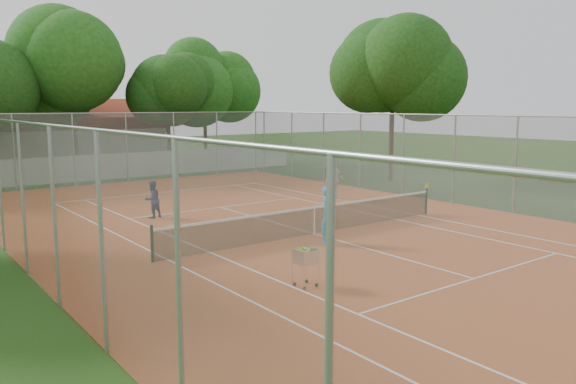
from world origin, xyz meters
TOP-DOWN VIEW (x-y plane):
  - ground at (0.00, 0.00)m, footprint 120.00×120.00m
  - court_pad at (0.00, 0.00)m, footprint 18.00×34.00m
  - court_lines at (0.00, 0.00)m, footprint 10.98×23.78m
  - tennis_net at (0.00, 0.00)m, footprint 11.88×0.10m
  - perimeter_fence at (0.00, 0.00)m, footprint 18.00×34.00m
  - boundary_wall at (0.00, 19.00)m, footprint 26.00×0.30m
  - clubhouse at (-2.00, 29.00)m, footprint 16.40×9.00m
  - tropical_trees at (0.00, 22.00)m, footprint 29.00×19.00m
  - player_near at (-0.53, -1.35)m, footprint 0.77×0.62m
  - player_far_left at (-3.29, 6.00)m, footprint 0.85×0.74m
  - player_far_right at (5.52, 5.16)m, footprint 1.10×0.49m
  - ball_hopper at (-3.85, -4.29)m, footprint 0.65×0.65m

SIDE VIEW (x-z plane):
  - ground at x=0.00m, z-range 0.00..0.00m
  - court_pad at x=0.00m, z-range 0.00..0.02m
  - court_lines at x=0.00m, z-range 0.02..0.03m
  - tennis_net at x=0.00m, z-range 0.02..1.00m
  - ball_hopper at x=-3.85m, z-range 0.02..1.06m
  - boundary_wall at x=0.00m, z-range 0.00..1.50m
  - player_far_left at x=-3.29m, z-range 0.02..1.49m
  - player_far_right at x=5.52m, z-range 0.02..1.86m
  - player_near at x=-0.53m, z-range 0.02..1.87m
  - perimeter_fence at x=0.00m, z-range 0.00..4.00m
  - clubhouse at x=-2.00m, z-range 0.00..4.40m
  - tropical_trees at x=0.00m, z-range 0.00..10.00m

